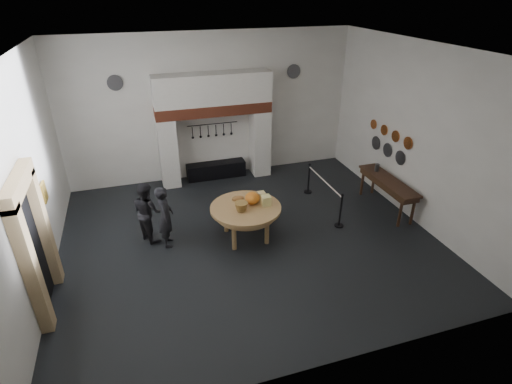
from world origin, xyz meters
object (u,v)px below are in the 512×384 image
object	(u,v)px
iron_range	(216,170)
work_table	(246,208)
visitor_near	(166,217)
visitor_far	(147,211)
barrier_post_near	(341,211)
side_table	(388,181)
barrier_post_far	(309,179)

from	to	relation	value
iron_range	work_table	bearing A→B (deg)	-90.71
work_table	visitor_near	world-z (taller)	visitor_near
visitor_far	barrier_post_near	distance (m)	4.88
work_table	visitor_near	size ratio (longest dim) A/B	1.11
work_table	barrier_post_near	bearing A→B (deg)	-5.68
visitor_near	barrier_post_near	xyz separation A→B (m)	(4.38, -0.53, -0.33)
visitor_far	side_table	xyz separation A→B (m)	(6.44, -0.48, 0.10)
barrier_post_far	visitor_far	bearing A→B (deg)	-167.41
barrier_post_near	visitor_far	bearing A→B (deg)	168.96
work_table	visitor_far	distance (m)	2.40
work_table	barrier_post_near	distance (m)	2.52
iron_range	work_table	xyz separation A→B (m)	(-0.05, -3.67, 0.59)
iron_range	barrier_post_near	xyz separation A→B (m)	(2.44, -3.91, 0.20)
barrier_post_near	barrier_post_far	xyz separation A→B (m)	(0.00, 2.00, 0.00)
work_table	iron_range	bearing A→B (deg)	89.29
iron_range	barrier_post_near	bearing A→B (deg)	-58.09
barrier_post_far	iron_range	bearing A→B (deg)	141.87
side_table	barrier_post_far	distance (m)	2.31
visitor_near	barrier_post_far	xyz separation A→B (m)	(4.38, 1.47, -0.33)
iron_range	visitor_near	size ratio (longest dim) A/B	1.22
iron_range	barrier_post_far	world-z (taller)	barrier_post_far
visitor_far	side_table	distance (m)	6.46
side_table	barrier_post_near	bearing A→B (deg)	-164.66
side_table	barrier_post_far	bearing A→B (deg)	137.15
iron_range	work_table	size ratio (longest dim) A/B	1.10
visitor_far	barrier_post_far	world-z (taller)	visitor_far
visitor_far	barrier_post_far	distance (m)	4.91
iron_range	side_table	size ratio (longest dim) A/B	0.86
barrier_post_far	visitor_near	bearing A→B (deg)	-161.47
barrier_post_near	barrier_post_far	distance (m)	2.00
iron_range	side_table	distance (m)	5.40
side_table	barrier_post_near	world-z (taller)	same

